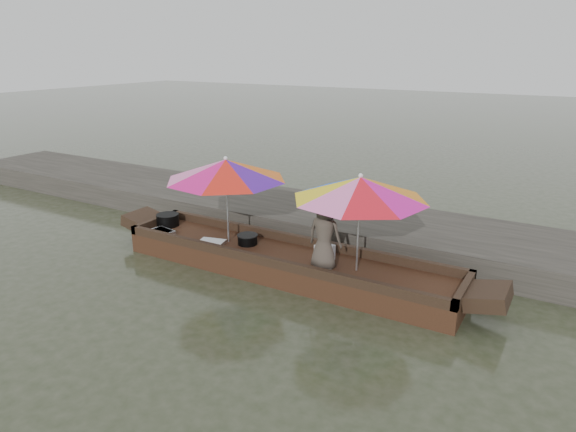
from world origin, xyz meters
The scene contains 11 objects.
water centered at (0.00, 0.00, 0.00)m, with size 80.00×80.00×0.00m, color #2A321C.
dock centered at (0.00, 2.20, 0.25)m, with size 22.00×2.20×0.50m, color #2D2B26.
boat_hull centered at (0.00, 0.00, 0.17)m, with size 5.97×1.20×0.35m, color black.
cooking_pot centered at (-2.73, 0.12, 0.46)m, with size 0.43×0.43×0.23m, color black.
tray_crayfish centered at (-2.46, -0.34, 0.39)m, with size 0.45×0.31×0.09m, color silver.
tray_scallop centered at (-1.36, -0.26, 0.38)m, with size 0.45×0.31×0.06m, color silver.
charcoal_grill centered at (-0.81, 0.07, 0.43)m, with size 0.34×0.34×0.16m, color black.
supply_bag centered at (0.68, 0.12, 0.48)m, with size 0.28×0.22×0.26m, color silver.
vendor centered at (0.82, -0.17, 0.91)m, with size 0.55×0.36×1.12m, color #4A4037.
umbrella_bow centered at (-1.18, 0.00, 1.12)m, with size 2.11×2.11×1.55m, color #FF640C, non-canonical shape.
umbrella_stern centered at (1.30, 0.00, 1.12)m, with size 2.07×2.07×1.55m, color orange, non-canonical shape.
Camera 1 is at (4.09, -6.89, 3.66)m, focal length 32.00 mm.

